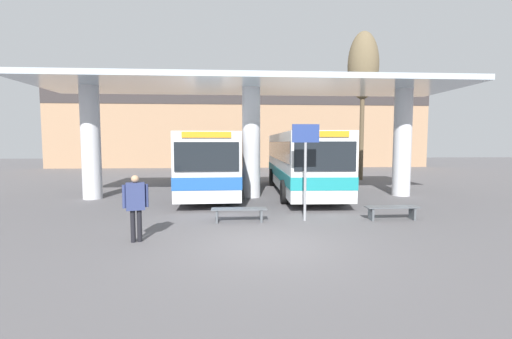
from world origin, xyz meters
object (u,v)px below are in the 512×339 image
object	(u,v)px
transit_bus_left_bay	(212,160)
pedestrian_waiting	(136,201)
info_sign_platform	(305,153)
waiting_bench_near_pillar	(239,212)
transit_bus_center_bay	(301,160)
poplar_tree_behind_left	(363,67)
parked_car_street	(210,159)
waiting_bench_mid_platform	(392,210)

from	to	relation	value
transit_bus_left_bay	pedestrian_waiting	size ratio (longest dim) A/B	6.45
info_sign_platform	pedestrian_waiting	bearing A→B (deg)	-156.38
transit_bus_left_bay	waiting_bench_near_pillar	bearing A→B (deg)	98.67
transit_bus_center_bay	poplar_tree_behind_left	xyz separation A→B (m)	(5.42, 5.80, 6.04)
parked_car_street	waiting_bench_near_pillar	bearing A→B (deg)	-82.70
transit_bus_center_bay	pedestrian_waiting	size ratio (longest dim) A/B	6.03
transit_bus_center_bay	parked_car_street	size ratio (longest dim) A/B	2.48
pedestrian_waiting	transit_bus_left_bay	bearing A→B (deg)	65.83
pedestrian_waiting	parked_car_street	xyz separation A→B (m)	(0.30, 23.80, -0.02)
waiting_bench_near_pillar	poplar_tree_behind_left	distance (m)	16.80
waiting_bench_near_pillar	info_sign_platform	bearing A→B (deg)	2.02
transit_bus_left_bay	info_sign_platform	world-z (taller)	info_sign_platform
transit_bus_left_bay	transit_bus_center_bay	world-z (taller)	transit_bus_center_bay
waiting_bench_near_pillar	parked_car_street	bearing A→B (deg)	96.39
parked_car_street	pedestrian_waiting	bearing A→B (deg)	-89.80
waiting_bench_near_pillar	pedestrian_waiting	bearing A→B (deg)	-142.70
transit_bus_left_bay	transit_bus_center_bay	bearing A→B (deg)	169.10
info_sign_platform	poplar_tree_behind_left	world-z (taller)	poplar_tree_behind_left
transit_bus_left_bay	poplar_tree_behind_left	bearing A→B (deg)	-155.08
parked_car_street	waiting_bench_mid_platform	bearing A→B (deg)	-69.80
waiting_bench_mid_platform	poplar_tree_behind_left	xyz separation A→B (m)	(3.57, 12.29, 7.42)
waiting_bench_mid_platform	parked_car_street	distance (m)	23.03
info_sign_platform	transit_bus_center_bay	bearing A→B (deg)	80.13
transit_bus_center_bay	waiting_bench_mid_platform	world-z (taller)	transit_bus_center_bay
waiting_bench_near_pillar	poplar_tree_behind_left	world-z (taller)	poplar_tree_behind_left
info_sign_platform	pedestrian_waiting	world-z (taller)	info_sign_platform
transit_bus_center_bay	pedestrian_waiting	xyz separation A→B (m)	(-6.05, -8.57, -0.64)
transit_bus_center_bay	parked_car_street	distance (m)	16.30
transit_bus_center_bay	pedestrian_waiting	distance (m)	10.51
transit_bus_left_bay	pedestrian_waiting	xyz separation A→B (m)	(-1.40, -9.32, -0.63)
poplar_tree_behind_left	transit_bus_center_bay	bearing A→B (deg)	-133.03
waiting_bench_mid_platform	poplar_tree_behind_left	distance (m)	14.79
waiting_bench_near_pillar	poplar_tree_behind_left	bearing A→B (deg)	54.60
waiting_bench_near_pillar	poplar_tree_behind_left	xyz separation A→B (m)	(8.74, 12.29, 7.42)
waiting_bench_near_pillar	transit_bus_left_bay	bearing A→B (deg)	100.41
waiting_bench_mid_platform	pedestrian_waiting	size ratio (longest dim) A/B	1.02
transit_bus_left_bay	transit_bus_center_bay	xyz separation A→B (m)	(4.65, -0.75, 0.01)
waiting_bench_mid_platform	pedestrian_waiting	distance (m)	8.20
transit_bus_center_bay	info_sign_platform	xyz separation A→B (m)	(-1.12, -6.41, 0.56)
waiting_bench_near_pillar	transit_bus_center_bay	bearing A→B (deg)	62.91
transit_bus_center_bay	waiting_bench_near_pillar	size ratio (longest dim) A/B	5.87
waiting_bench_mid_platform	info_sign_platform	bearing A→B (deg)	178.50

